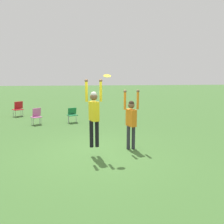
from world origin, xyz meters
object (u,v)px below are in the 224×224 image
object	(u,v)px
person_jumping	(94,112)
camping_chair_1	(18,108)
camping_chair_2	(72,114)
person_defending	(131,118)
camping_chair_0	(36,115)
frisbee	(107,76)

from	to	relation	value
person_jumping	camping_chair_1	size ratio (longest dim) A/B	2.29
camping_chair_2	person_defending	bearing A→B (deg)	89.27
camping_chair_0	camping_chair_2	size ratio (longest dim) A/B	1.08
frisbee	camping_chair_2	size ratio (longest dim) A/B	0.29
camping_chair_0	camping_chair_1	distance (m)	3.16
camping_chair_1	camping_chair_2	world-z (taller)	camping_chair_1
person_jumping	frisbee	distance (m)	1.17
person_jumping	camping_chair_2	xyz separation A→B (m)	(-0.80, 5.36, -0.93)
person_jumping	camping_chair_2	distance (m)	5.50
person_jumping	person_defending	xyz separation A→B (m)	(1.29, 0.45, -0.33)
camping_chair_1	camping_chair_2	size ratio (longest dim) A/B	1.17
frisbee	camping_chair_2	world-z (taller)	frisbee
person_defending	camping_chair_0	world-z (taller)	person_defending
person_jumping	person_defending	distance (m)	1.41
camping_chair_1	camping_chair_2	distance (m)	4.25
person_defending	camping_chair_0	distance (m)	6.15
frisbee	camping_chair_1	distance (m)	9.30
person_jumping	camping_chair_1	xyz separation A→B (m)	(-4.23, 7.87, -0.87)
camping_chair_1	frisbee	bearing A→B (deg)	82.43
camping_chair_2	frisbee	bearing A→B (deg)	79.20
camping_chair_0	camping_chair_1	world-z (taller)	camping_chair_1
frisbee	camping_chair_2	distance (m)	5.80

